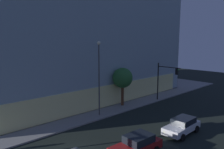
% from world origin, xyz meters
% --- Properties ---
extents(modern_building, '(34.91, 28.09, 20.50)m').
position_xyz_m(modern_building, '(13.29, 22.01, 10.17)').
color(modern_building, '#4C4C51').
rests_on(modern_building, ground).
extents(traffic_light_far_corner, '(0.32, 3.85, 5.79)m').
position_xyz_m(traffic_light_far_corner, '(20.19, 4.33, 3.96)').
color(traffic_light_far_corner, black).
rests_on(traffic_light_far_corner, sidewalk_corner).
extents(street_lamp_sidewalk, '(0.44, 0.44, 9.09)m').
position_xyz_m(street_lamp_sidewalk, '(8.78, 6.15, 5.75)').
color(street_lamp_sidewalk, '#444444').
rests_on(street_lamp_sidewalk, sidewalk_corner).
extents(sidewalk_tree, '(2.84, 2.84, 5.40)m').
position_xyz_m(sidewalk_tree, '(13.89, 7.12, 4.08)').
color(sidewalk_tree, '#57341E').
rests_on(sidewalk_tree, sidewalk_corner).
extents(car_red, '(4.67, 2.29, 1.69)m').
position_xyz_m(car_red, '(4.86, -3.24, 0.87)').
color(car_red, maroon).
rests_on(car_red, ground).
extents(car_white, '(4.61, 2.06, 1.58)m').
position_xyz_m(car_white, '(11.52, -3.56, 0.83)').
color(car_white, silver).
rests_on(car_white, ground).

